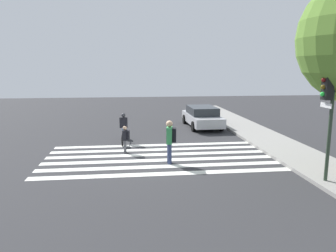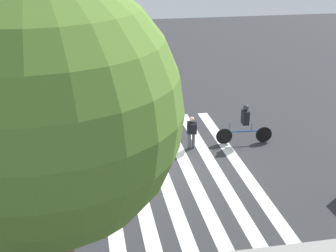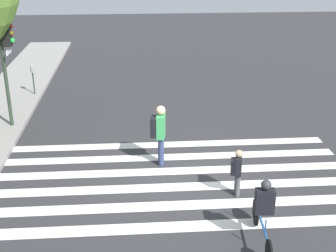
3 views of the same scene
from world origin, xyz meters
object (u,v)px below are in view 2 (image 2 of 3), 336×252
object	(u,v)px
cyclist_near_curb	(245,123)
street_tree	(45,112)
pedestrian_adult_yellow_jacket	(148,148)
pedestrian_child_with_backpack	(192,130)
traffic_light	(33,182)

from	to	relation	value
cyclist_near_curb	street_tree	bearing A→B (deg)	56.12
pedestrian_adult_yellow_jacket	pedestrian_child_with_backpack	distance (m)	2.72
pedestrian_child_with_backpack	cyclist_near_curb	distance (m)	2.13
street_tree	pedestrian_adult_yellow_jacket	distance (m)	7.93
pedestrian_adult_yellow_jacket	street_tree	bearing A→B (deg)	-102.32
street_tree	pedestrian_adult_yellow_jacket	size ratio (longest dim) A/B	4.00
street_tree	cyclist_near_curb	size ratio (longest dim) A/B	3.28
pedestrian_child_with_backpack	cyclist_near_curb	world-z (taller)	cyclist_near_curb
street_tree	pedestrian_child_with_backpack	size ratio (longest dim) A/B	5.67
pedestrian_adult_yellow_jacket	cyclist_near_curb	world-z (taller)	pedestrian_adult_yellow_jacket
traffic_light	pedestrian_adult_yellow_jacket	distance (m)	6.02
cyclist_near_curb	pedestrian_child_with_backpack	bearing A→B (deg)	7.62
traffic_light	cyclist_near_curb	bearing A→B (deg)	-136.40
traffic_light	cyclist_near_curb	xyz separation A→B (m)	(-7.19, -6.85, -1.91)
street_tree	cyclist_near_curb	xyz separation A→B (m)	(-6.66, -8.41, -4.06)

